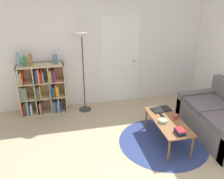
{
  "coord_description": "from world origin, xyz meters",
  "views": [
    {
      "loc": [
        -1.17,
        -2.47,
        2.65
      ],
      "look_at": [
        -0.25,
        1.51,
        0.85
      ],
      "focal_mm": 40.0,
      "sensor_mm": 36.0,
      "label": 1
    }
  ],
  "objects_px": {
    "laptop": "(161,109)",
    "coffee_table": "(168,123)",
    "bottle_left": "(18,60)",
    "couch": "(223,121)",
    "floor_lamp": "(82,45)",
    "bookshelf": "(41,90)",
    "bottle_middle": "(25,61)",
    "vase_on_shelf": "(55,59)",
    "bottle_right": "(30,60)",
    "cup": "(176,117)",
    "bowl": "(163,121)"
  },
  "relations": [
    {
      "from": "couch",
      "to": "laptop",
      "type": "relative_size",
      "value": 4.36
    },
    {
      "from": "bottle_left",
      "to": "vase_on_shelf",
      "type": "bearing_deg",
      "value": -1.52
    },
    {
      "from": "floor_lamp",
      "to": "vase_on_shelf",
      "type": "xyz_separation_m",
      "value": [
        -0.55,
        0.1,
        -0.28
      ]
    },
    {
      "from": "bookshelf",
      "to": "coffee_table",
      "type": "bearing_deg",
      "value": -36.73
    },
    {
      "from": "couch",
      "to": "bottle_left",
      "type": "height_order",
      "value": "bottle_left"
    },
    {
      "from": "vase_on_shelf",
      "to": "floor_lamp",
      "type": "bearing_deg",
      "value": -10.83
    },
    {
      "from": "couch",
      "to": "bottle_middle",
      "type": "relative_size",
      "value": 7.31
    },
    {
      "from": "laptop",
      "to": "bottle_left",
      "type": "relative_size",
      "value": 1.3
    },
    {
      "from": "couch",
      "to": "cup",
      "type": "xyz_separation_m",
      "value": [
        -0.93,
        0.05,
        0.18
      ]
    },
    {
      "from": "bookshelf",
      "to": "bottle_middle",
      "type": "distance_m",
      "value": 0.7
    },
    {
      "from": "cup",
      "to": "floor_lamp",
      "type": "bearing_deg",
      "value": 133.48
    },
    {
      "from": "laptop",
      "to": "vase_on_shelf",
      "type": "relative_size",
      "value": 1.95
    },
    {
      "from": "bottle_middle",
      "to": "bottle_right",
      "type": "bearing_deg",
      "value": 0.63
    },
    {
      "from": "floor_lamp",
      "to": "bookshelf",
      "type": "bearing_deg",
      "value": 173.43
    },
    {
      "from": "floor_lamp",
      "to": "laptop",
      "type": "height_order",
      "value": "floor_lamp"
    },
    {
      "from": "floor_lamp",
      "to": "bottle_left",
      "type": "height_order",
      "value": "floor_lamp"
    },
    {
      "from": "laptop",
      "to": "bowl",
      "type": "xyz_separation_m",
      "value": [
        -0.14,
        -0.42,
        0.01
      ]
    },
    {
      "from": "cup",
      "to": "bottle_left",
      "type": "relative_size",
      "value": 0.32
    },
    {
      "from": "floor_lamp",
      "to": "bowl",
      "type": "height_order",
      "value": "floor_lamp"
    },
    {
      "from": "bottle_middle",
      "to": "vase_on_shelf",
      "type": "distance_m",
      "value": 0.6
    },
    {
      "from": "bookshelf",
      "to": "bottle_middle",
      "type": "xyz_separation_m",
      "value": [
        -0.25,
        -0.01,
        0.65
      ]
    },
    {
      "from": "coffee_table",
      "to": "bowl",
      "type": "distance_m",
      "value": 0.13
    },
    {
      "from": "couch",
      "to": "coffee_table",
      "type": "xyz_separation_m",
      "value": [
        -1.08,
        0.03,
        0.09
      ]
    },
    {
      "from": "laptop",
      "to": "bottle_right",
      "type": "distance_m",
      "value": 2.73
    },
    {
      "from": "bookshelf",
      "to": "coffee_table",
      "type": "xyz_separation_m",
      "value": [
        2.16,
        -1.61,
        -0.13
      ]
    },
    {
      "from": "coffee_table",
      "to": "bottle_left",
      "type": "height_order",
      "value": "bottle_left"
    },
    {
      "from": "bottle_left",
      "to": "floor_lamp",
      "type": "bearing_deg",
      "value": -5.61
    },
    {
      "from": "bookshelf",
      "to": "cup",
      "type": "relative_size",
      "value": 11.76
    },
    {
      "from": "bottle_right",
      "to": "vase_on_shelf",
      "type": "height_order",
      "value": "bottle_right"
    },
    {
      "from": "vase_on_shelf",
      "to": "coffee_table",
      "type": "bearing_deg",
      "value": -41.69
    },
    {
      "from": "bowl",
      "to": "bottle_right",
      "type": "distance_m",
      "value": 2.82
    },
    {
      "from": "couch",
      "to": "cup",
      "type": "height_order",
      "value": "couch"
    },
    {
      "from": "bottle_middle",
      "to": "bottle_left",
      "type": "bearing_deg",
      "value": 167.0
    },
    {
      "from": "bottle_left",
      "to": "vase_on_shelf",
      "type": "relative_size",
      "value": 1.5
    },
    {
      "from": "bottle_left",
      "to": "coffee_table",
      "type": "bearing_deg",
      "value": -32.9
    },
    {
      "from": "bookshelf",
      "to": "coffee_table",
      "type": "distance_m",
      "value": 2.7
    },
    {
      "from": "bookshelf",
      "to": "laptop",
      "type": "bearing_deg",
      "value": -29.15
    },
    {
      "from": "bookshelf",
      "to": "couch",
      "type": "distance_m",
      "value": 3.64
    },
    {
      "from": "bottle_left",
      "to": "vase_on_shelf",
      "type": "xyz_separation_m",
      "value": [
        0.71,
        -0.02,
        -0.02
      ]
    },
    {
      "from": "bookshelf",
      "to": "vase_on_shelf",
      "type": "bearing_deg",
      "value": 0.27
    },
    {
      "from": "floor_lamp",
      "to": "bottle_right",
      "type": "distance_m",
      "value": 1.07
    },
    {
      "from": "bowl",
      "to": "bottle_right",
      "type": "xyz_separation_m",
      "value": [
        -2.18,
        1.63,
        0.74
      ]
    },
    {
      "from": "coffee_table",
      "to": "laptop",
      "type": "height_order",
      "value": "laptop"
    },
    {
      "from": "bottle_left",
      "to": "bottle_right",
      "type": "relative_size",
      "value": 1.04
    },
    {
      "from": "floor_lamp",
      "to": "bottle_left",
      "type": "xyz_separation_m",
      "value": [
        -1.26,
        0.12,
        -0.26
      ]
    },
    {
      "from": "coffee_table",
      "to": "vase_on_shelf",
      "type": "distance_m",
      "value": 2.55
    },
    {
      "from": "floor_lamp",
      "to": "cup",
      "type": "distance_m",
      "value": 2.27
    },
    {
      "from": "floor_lamp",
      "to": "bottle_left",
      "type": "bearing_deg",
      "value": 174.39
    },
    {
      "from": "laptop",
      "to": "coffee_table",
      "type": "bearing_deg",
      "value": -94.5
    },
    {
      "from": "couch",
      "to": "vase_on_shelf",
      "type": "distance_m",
      "value": 3.44
    }
  ]
}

